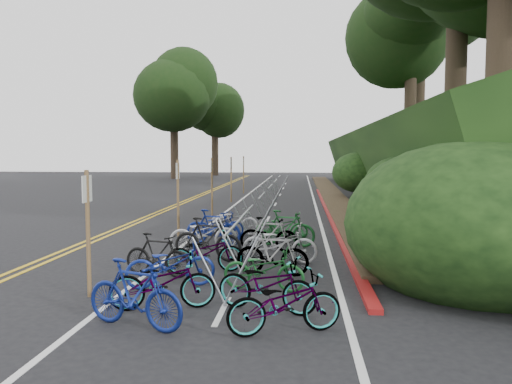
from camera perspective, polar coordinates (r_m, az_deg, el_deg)
ground at (r=11.51m, az=-17.89°, el=-9.33°), size 120.00×120.00×0.00m
road_markings at (r=20.90m, az=-5.39°, el=-2.98°), size 7.47×80.00×0.01m
red_curb at (r=22.47m, az=8.34°, el=-2.37°), size 0.25×28.00×0.10m
embankment at (r=30.53m, az=21.41°, el=3.90°), size 14.30×48.14×9.11m
bike_rack_front at (r=9.96m, az=-2.57°, el=-6.00°), size 1.19×2.57×1.27m
bike_racks_rest at (r=23.40m, az=1.61°, el=-0.08°), size 1.14×23.00×1.17m
signpost_near at (r=9.84m, az=-18.66°, el=-3.55°), size 0.08×0.40×2.39m
signposts_rest at (r=24.61m, az=-3.83°, el=1.48°), size 0.08×18.40×2.50m
bike_front at (r=11.22m, az=-11.22°, el=-7.04°), size 0.85×1.66×0.96m
bike_valet at (r=11.92m, az=-2.69°, el=-6.27°), size 3.60×10.94×1.09m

